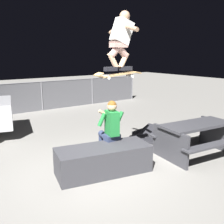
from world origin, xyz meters
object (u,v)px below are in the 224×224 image
(skateboard, at_px, (118,75))
(picnic_table_back, at_px, (196,134))
(ledge_box_main, at_px, (103,160))
(person_sitting_on_ledge, at_px, (110,128))
(kicker_ramp, at_px, (153,136))
(skater_airborne, at_px, (121,38))

(skateboard, xyz_separation_m, picnic_table_back, (1.79, -0.60, -1.40))
(ledge_box_main, relative_size, person_sitting_on_ledge, 1.33)
(ledge_box_main, xyz_separation_m, person_sitting_on_ledge, (0.39, 0.34, 0.50))
(ledge_box_main, height_order, skateboard, skateboard)
(kicker_ramp, bearing_deg, picnic_table_back, -91.82)
(person_sitting_on_ledge, xyz_separation_m, picnic_table_back, (1.85, -0.80, -0.27))
(person_sitting_on_ledge, xyz_separation_m, skater_airborne, (0.12, -0.21, 1.81))
(picnic_table_back, bearing_deg, ledge_box_main, 168.32)
(kicker_ramp, bearing_deg, ledge_box_main, -157.13)
(kicker_ramp, bearing_deg, person_sitting_on_ledge, -161.63)
(skater_airborne, xyz_separation_m, picnic_table_back, (1.73, -0.59, -2.08))
(person_sitting_on_ledge, relative_size, skateboard, 1.34)
(person_sitting_on_ledge, bearing_deg, skateboard, -73.82)
(person_sitting_on_ledge, distance_m, kicker_ramp, 2.12)
(ledge_box_main, bearing_deg, skateboard, 16.15)
(skateboard, bearing_deg, kicker_ramp, 24.44)
(skateboard, relative_size, skater_airborne, 0.92)
(skateboard, xyz_separation_m, skater_airborne, (0.06, -0.00, 0.69))
(person_sitting_on_ledge, bearing_deg, kicker_ramp, 18.37)
(skateboard, relative_size, kicker_ramp, 0.93)
(ledge_box_main, relative_size, kicker_ramp, 1.66)
(skateboard, distance_m, picnic_table_back, 2.35)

